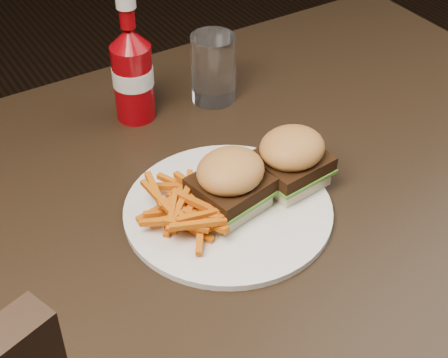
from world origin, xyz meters
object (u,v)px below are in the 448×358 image
plate (228,210)px  ketchup_bottle (134,83)px  tumbler (213,68)px  dining_table (229,207)px

plate → ketchup_bottle: 0.27m
ketchup_bottle → tumbler: bearing=-8.5°
plate → ketchup_bottle: ketchup_bottle is taller
plate → tumbler: 0.28m
plate → ketchup_bottle: bearing=90.4°
dining_table → ketchup_bottle: 0.25m
dining_table → plate: size_ratio=4.42×
ketchup_bottle → plate: bearing=-89.6°
dining_table → tumbler: 0.26m
ketchup_bottle → tumbler: 0.13m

